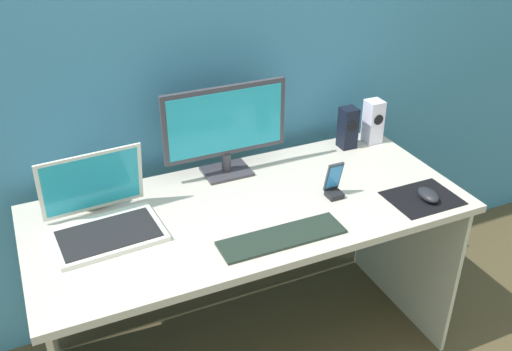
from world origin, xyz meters
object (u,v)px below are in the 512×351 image
at_px(speaker_right, 373,121).
at_px(laptop, 102,216).
at_px(speaker_near_monitor, 348,128).
at_px(fishbowl, 89,186).
at_px(mouse, 428,195).
at_px(phone_in_dock, 334,185).
at_px(keyboard_external, 282,237).
at_px(monitor, 225,127).

relative_size(speaker_right, laptop, 0.51).
bearing_deg(speaker_near_monitor, fishbowl, -179.45).
height_order(mouse, phone_in_dock, phone_in_dock).
bearing_deg(laptop, speaker_near_monitor, 10.01).
bearing_deg(mouse, keyboard_external, -173.29).
bearing_deg(fishbowl, keyboard_external, -41.83).
height_order(monitor, laptop, monitor).
bearing_deg(monitor, mouse, -39.48).
bearing_deg(phone_in_dock, speaker_right, 39.98).
relative_size(speaker_right, keyboard_external, 0.44).
xyz_separation_m(laptop, phone_in_dock, (0.80, -0.13, -0.00)).
distance_m(laptop, mouse, 1.14).
bearing_deg(phone_in_dock, mouse, -28.87).
xyz_separation_m(monitor, mouse, (0.59, -0.48, -0.17)).
bearing_deg(speaker_near_monitor, mouse, -85.39).
distance_m(laptop, keyboard_external, 0.59).
xyz_separation_m(mouse, phone_in_dock, (-0.30, 0.16, 0.03)).
bearing_deg(phone_in_dock, speaker_near_monitor, 51.24).
height_order(keyboard_external, mouse, mouse).
xyz_separation_m(speaker_near_monitor, keyboard_external, (-0.55, -0.48, -0.08)).
height_order(speaker_near_monitor, laptop, laptop).
height_order(speaker_right, keyboard_external, speaker_right).
xyz_separation_m(fishbowl, keyboard_external, (0.52, -0.47, -0.07)).
distance_m(fishbowl, mouse, 1.21).
height_order(fishbowl, keyboard_external, fishbowl).
height_order(laptop, mouse, laptop).
relative_size(keyboard_external, mouse, 4.22).
height_order(speaker_right, laptop, laptop).
xyz_separation_m(speaker_near_monitor, mouse, (0.04, -0.48, -0.07)).
distance_m(speaker_right, phone_in_dock, 0.50).
xyz_separation_m(speaker_right, mouse, (-0.09, -0.48, -0.07)).
distance_m(fishbowl, keyboard_external, 0.71).
bearing_deg(phone_in_dock, fishbowl, 159.04).
xyz_separation_m(speaker_right, speaker_near_monitor, (-0.13, -0.00, -0.01)).
relative_size(laptop, keyboard_external, 0.87).
bearing_deg(phone_in_dock, keyboard_external, -151.21).
relative_size(monitor, laptop, 1.33).
relative_size(fishbowl, keyboard_external, 0.36).
bearing_deg(speaker_near_monitor, monitor, -179.87).
relative_size(monitor, speaker_near_monitor, 2.76).
height_order(speaker_near_monitor, keyboard_external, speaker_near_monitor).
height_order(monitor, fishbowl, monitor).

